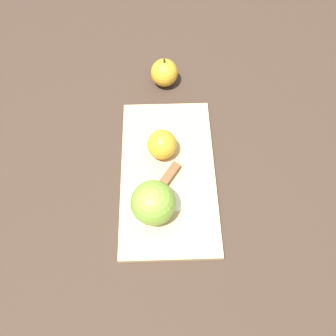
{
  "coord_description": "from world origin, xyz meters",
  "views": [
    {
      "loc": [
        0.32,
        0.02,
        0.65
      ],
      "look_at": [
        0.0,
        0.0,
        0.03
      ],
      "focal_mm": 35.0,
      "sensor_mm": 36.0,
      "label": 1
    }
  ],
  "objects": [
    {
      "name": "cutting_board",
      "position": [
        0.0,
        0.0,
        0.01
      ],
      "size": [
        0.39,
        0.24,
        0.01
      ],
      "color": "tan",
      "rests_on": "ground_plane"
    },
    {
      "name": "ground_plane",
      "position": [
        0.0,
        0.0,
        0.0
      ],
      "size": [
        4.0,
        4.0,
        0.0
      ],
      "primitive_type": "plane",
      "color": "#38281E"
    },
    {
      "name": "apple_whole",
      "position": [
        -0.27,
        -0.02,
        0.03
      ],
      "size": [
        0.07,
        0.07,
        0.08
      ],
      "color": "gold",
      "rests_on": "ground_plane"
    },
    {
      "name": "apple_half_left",
      "position": [
        -0.05,
        -0.02,
        0.05
      ],
      "size": [
        0.07,
        0.07,
        0.07
      ],
      "rotation": [
        0.0,
        0.0,
        3.73
      ],
      "color": "gold",
      "rests_on": "cutting_board"
    },
    {
      "name": "apple_slice",
      "position": [
        0.06,
        0.01,
        0.02
      ],
      "size": [
        0.06,
        0.06,
        0.0
      ],
      "color": "#EFE5C6",
      "rests_on": "cutting_board"
    },
    {
      "name": "knife",
      "position": [
        0.03,
        -0.0,
        0.02
      ],
      "size": [
        0.14,
        0.09,
        0.02
      ],
      "rotation": [
        0.0,
        0.0,
        -0.51
      ],
      "color": "silver",
      "rests_on": "cutting_board"
    },
    {
      "name": "apple_half_right",
      "position": [
        0.09,
        -0.02,
        0.06
      ],
      "size": [
        0.09,
        0.09,
        0.09
      ],
      "rotation": [
        0.0,
        0.0,
        1.11
      ],
      "color": "olive",
      "rests_on": "cutting_board"
    }
  ]
}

